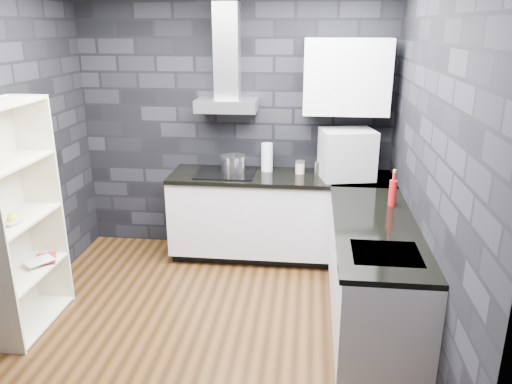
% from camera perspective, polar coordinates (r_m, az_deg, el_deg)
% --- Properties ---
extents(ground, '(3.20, 3.20, 0.00)m').
position_cam_1_polar(ground, '(4.21, -5.62, -14.84)').
color(ground, '#452A13').
extents(wall_back, '(3.20, 0.05, 2.70)m').
position_cam_1_polar(wall_back, '(5.21, -2.40, 7.90)').
color(wall_back, black).
rests_on(wall_back, ground).
extents(wall_front, '(3.20, 0.05, 2.70)m').
position_cam_1_polar(wall_front, '(2.19, -15.52, -8.15)').
color(wall_front, black).
rests_on(wall_front, ground).
extents(wall_right, '(0.05, 3.20, 2.70)m').
position_cam_1_polar(wall_right, '(3.66, 19.43, 2.26)').
color(wall_right, black).
rests_on(wall_right, ground).
extents(toekick_back, '(2.18, 0.50, 0.10)m').
position_cam_1_polar(toekick_back, '(5.29, 2.72, -6.79)').
color(toekick_back, black).
rests_on(toekick_back, ground).
extents(toekick_right, '(0.50, 1.78, 0.10)m').
position_cam_1_polar(toekick_right, '(4.23, 13.33, -14.33)').
color(toekick_right, black).
rests_on(toekick_right, ground).
extents(counter_back_cab, '(2.20, 0.60, 0.76)m').
position_cam_1_polar(counter_back_cab, '(5.08, 2.76, -2.60)').
color(counter_back_cab, silver).
rests_on(counter_back_cab, ground).
extents(counter_right_cab, '(0.60, 1.80, 0.76)m').
position_cam_1_polar(counter_right_cab, '(4.01, 13.21, -9.15)').
color(counter_right_cab, silver).
rests_on(counter_right_cab, ground).
extents(counter_back_top, '(2.20, 0.62, 0.04)m').
position_cam_1_polar(counter_back_top, '(4.94, 2.82, 1.69)').
color(counter_back_top, black).
rests_on(counter_back_top, counter_back_cab).
extents(counter_right_top, '(0.62, 1.80, 0.04)m').
position_cam_1_polar(counter_right_top, '(3.84, 13.50, -3.85)').
color(counter_right_top, black).
rests_on(counter_right_top, counter_right_cab).
extents(counter_corner_top, '(0.62, 0.62, 0.04)m').
position_cam_1_polar(counter_corner_top, '(4.97, 12.08, 1.39)').
color(counter_corner_top, black).
rests_on(counter_corner_top, counter_right_cab).
extents(hood_body, '(0.60, 0.34, 0.12)m').
position_cam_1_polar(hood_body, '(4.99, -3.36, 9.86)').
color(hood_body, '#BDBDC1').
rests_on(hood_body, wall_back).
extents(hood_chimney, '(0.24, 0.20, 0.90)m').
position_cam_1_polar(hood_chimney, '(5.01, -3.33, 15.76)').
color(hood_chimney, '#BDBDC1').
rests_on(hood_chimney, hood_body).
extents(upper_cabinet, '(0.80, 0.35, 0.70)m').
position_cam_1_polar(upper_cabinet, '(4.89, 10.33, 12.85)').
color(upper_cabinet, silver).
rests_on(upper_cabinet, wall_back).
extents(cooktop, '(0.58, 0.50, 0.01)m').
position_cam_1_polar(cooktop, '(5.00, -3.46, 2.21)').
color(cooktop, black).
rests_on(cooktop, counter_back_top).
extents(sink_rim, '(0.44, 0.40, 0.01)m').
position_cam_1_polar(sink_rim, '(3.38, 14.63, -6.83)').
color(sink_rim, '#BDBDC1').
rests_on(sink_rim, counter_right_top).
extents(pot, '(0.25, 0.25, 0.14)m').
position_cam_1_polar(pot, '(5.04, -2.61, 3.24)').
color(pot, silver).
rests_on(pot, cooktop).
extents(glass_vase, '(0.12, 0.12, 0.28)m').
position_cam_1_polar(glass_vase, '(5.05, 1.26, 4.00)').
color(glass_vase, silver).
rests_on(glass_vase, counter_back_top).
extents(storage_jar, '(0.11, 0.11, 0.11)m').
position_cam_1_polar(storage_jar, '(5.00, 5.04, 2.75)').
color(storage_jar, tan).
rests_on(storage_jar, counter_back_top).
extents(utensil_crock, '(0.11, 0.11, 0.13)m').
position_cam_1_polar(utensil_crock, '(4.99, 7.25, 2.77)').
color(utensil_crock, silver).
rests_on(utensil_crock, counter_back_top).
extents(appliance_garage, '(0.56, 0.48, 0.49)m').
position_cam_1_polar(appliance_garage, '(4.87, 10.35, 4.16)').
color(appliance_garage, '#9E9FA4').
rests_on(appliance_garage, counter_back_top).
extents(red_bottle, '(0.08, 0.08, 0.22)m').
position_cam_1_polar(red_bottle, '(4.22, 15.35, -0.12)').
color(red_bottle, '#A41214').
rests_on(red_bottle, counter_right_top).
extents(bookshelf, '(0.34, 0.80, 1.80)m').
position_cam_1_polar(bookshelf, '(4.21, -25.73, -2.95)').
color(bookshelf, beige).
rests_on(bookshelf, ground).
extents(fruit_bowl, '(0.25, 0.25, 0.06)m').
position_cam_1_polar(fruit_bowl, '(4.13, -26.37, -2.87)').
color(fruit_bowl, white).
rests_on(fruit_bowl, bookshelf).
extents(book_red, '(0.15, 0.09, 0.21)m').
position_cam_1_polar(book_red, '(4.48, -24.04, -6.02)').
color(book_red, maroon).
rests_on(book_red, bookshelf).
extents(book_second, '(0.14, 0.11, 0.21)m').
position_cam_1_polar(book_second, '(4.47, -24.12, -5.78)').
color(book_second, '#B2B2B2').
rests_on(book_second, bookshelf).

